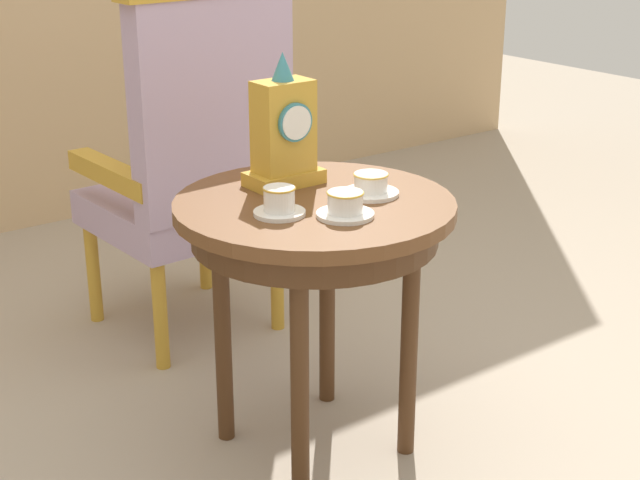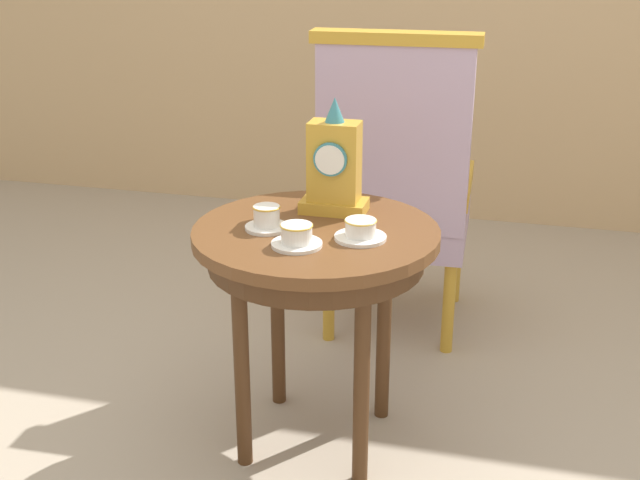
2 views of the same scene
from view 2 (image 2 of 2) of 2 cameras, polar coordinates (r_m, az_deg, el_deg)
The scene contains 7 objects.
ground_plane at distance 2.53m, azimuth -1.80°, elevation -14.40°, with size 10.00×10.00×0.00m, color tan.
side_table at distance 2.30m, azimuth -0.28°, elevation -1.11°, with size 0.69×0.69×0.68m.
teacup_left at distance 2.26m, azimuth -3.70°, elevation 1.47°, with size 0.12×0.12×0.07m.
teacup_right at distance 2.14m, azimuth -1.63°, elevation 0.25°, with size 0.13×0.13×0.06m.
teacup_center at distance 2.19m, azimuth 2.82°, elevation 0.65°, with size 0.14×0.14×0.06m.
mantel_clock at distance 2.36m, azimuth 0.99°, elevation 5.06°, with size 0.19×0.11×0.34m.
armchair at distance 2.98m, azimuth 5.25°, elevation 3.93°, with size 0.56×0.55×1.14m.
Camera 2 is at (0.58, -1.97, 1.48)m, focal length 46.29 mm.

